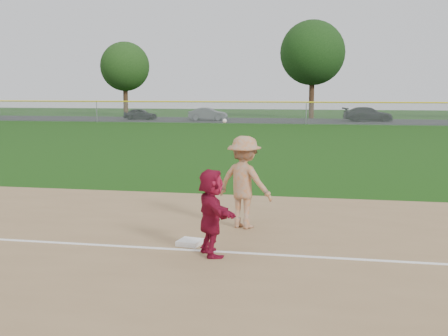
% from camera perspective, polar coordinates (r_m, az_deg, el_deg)
% --- Properties ---
extents(ground, '(160.00, 160.00, 0.00)m').
position_cam_1_polar(ground, '(11.54, -1.44, -7.42)').
color(ground, '#153E0C').
rests_on(ground, ground).
extents(foul_line, '(60.00, 0.10, 0.01)m').
position_cam_1_polar(foul_line, '(10.79, -2.36, -8.39)').
color(foul_line, white).
rests_on(foul_line, infield_dirt).
extents(parking_asphalt, '(120.00, 10.00, 0.01)m').
position_cam_1_polar(parking_asphalt, '(57.00, 8.62, 4.75)').
color(parking_asphalt, black).
rests_on(parking_asphalt, ground).
extents(first_base, '(0.50, 0.50, 0.10)m').
position_cam_1_polar(first_base, '(11.21, -3.48, -7.54)').
color(first_base, white).
rests_on(first_base, infield_dirt).
extents(base_runner, '(1.15, 1.54, 1.62)m').
position_cam_1_polar(base_runner, '(10.33, -1.30, -4.52)').
color(base_runner, maroon).
rests_on(base_runner, infield_dirt).
extents(car_left, '(3.56, 1.70, 1.17)m').
position_cam_1_polar(car_left, '(59.25, -8.50, 5.44)').
color(car_left, black).
rests_on(car_left, parking_asphalt).
extents(car_mid, '(3.96, 1.53, 1.29)m').
position_cam_1_polar(car_mid, '(57.29, -1.63, 5.50)').
color(car_mid, '#525459').
rests_on(car_mid, parking_asphalt).
extents(car_right, '(5.14, 2.88, 1.41)m').
position_cam_1_polar(car_right, '(57.28, 14.41, 5.32)').
color(car_right, black).
rests_on(car_right, parking_asphalt).
extents(first_base_play, '(1.50, 1.20, 2.44)m').
position_cam_1_polar(first_base_play, '(12.37, 2.08, -1.44)').
color(first_base_play, '#969698').
rests_on(first_base_play, infield_dirt).
extents(outfield_fence, '(110.00, 0.12, 110.00)m').
position_cam_1_polar(outfield_fence, '(50.94, 8.37, 6.60)').
color(outfield_fence, '#999EA0').
rests_on(outfield_fence, ground).
extents(tree_1, '(5.80, 5.80, 8.75)m').
position_cam_1_polar(tree_1, '(68.43, -10.04, 10.11)').
color(tree_1, '#3A2515').
rests_on(tree_1, ground).
extents(tree_2, '(7.00, 7.00, 10.58)m').
position_cam_1_polar(tree_2, '(62.54, 8.98, 11.49)').
color(tree_2, '#362213').
rests_on(tree_2, ground).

